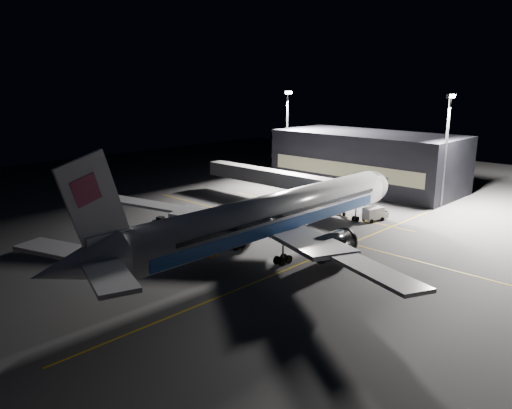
{
  "coord_description": "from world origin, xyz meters",
  "views": [
    {
      "loc": [
        -49.01,
        -43.93,
        23.03
      ],
      "look_at": [
        0.05,
        3.47,
        6.0
      ],
      "focal_mm": 35.0,
      "sensor_mm": 36.0,
      "label": 1
    }
  ],
  "objects_px": {
    "jet_bridge": "(281,179)",
    "safety_cone_a": "(216,254)",
    "safety_cone_c": "(211,256)",
    "floodlight_mast_north": "(287,127)",
    "baggage_tug": "(160,222)",
    "safety_cone_b": "(270,235)",
    "service_truck": "(375,214)",
    "airliner": "(269,216)",
    "floodlight_mast_south": "(447,141)"
  },
  "relations": [
    {
      "from": "baggage_tug",
      "to": "jet_bridge",
      "type": "bearing_deg",
      "value": -21.22
    },
    {
      "from": "floodlight_mast_south",
      "to": "safety_cone_c",
      "type": "xyz_separation_m",
      "value": [
        -48.0,
        10.01,
        -12.1
      ]
    },
    {
      "from": "floodlight_mast_north",
      "to": "safety_cone_c",
      "type": "xyz_separation_m",
      "value": [
        -48.0,
        -27.99,
        -12.1
      ]
    },
    {
      "from": "jet_bridge",
      "to": "airliner",
      "type": "bearing_deg",
      "value": -141.96
    },
    {
      "from": "jet_bridge",
      "to": "service_truck",
      "type": "height_order",
      "value": "jet_bridge"
    },
    {
      "from": "safety_cone_b",
      "to": "safety_cone_c",
      "type": "xyz_separation_m",
      "value": [
        -12.41,
        -0.73,
        -0.03
      ]
    },
    {
      "from": "jet_bridge",
      "to": "safety_cone_a",
      "type": "relative_size",
      "value": 51.52
    },
    {
      "from": "baggage_tug",
      "to": "floodlight_mast_south",
      "type": "bearing_deg",
      "value": -46.41
    },
    {
      "from": "floodlight_mast_south",
      "to": "safety_cone_b",
      "type": "xyz_separation_m",
      "value": [
        -35.59,
        10.75,
        -12.07
      ]
    },
    {
      "from": "safety_cone_c",
      "to": "safety_cone_b",
      "type": "bearing_deg",
      "value": 3.38
    },
    {
      "from": "floodlight_mast_south",
      "to": "safety_cone_a",
      "type": "xyz_separation_m",
      "value": [
        -47.11,
        10.01,
        -12.04
      ]
    },
    {
      "from": "airliner",
      "to": "jet_bridge",
      "type": "bearing_deg",
      "value": 38.04
    },
    {
      "from": "floodlight_mast_north",
      "to": "jet_bridge",
      "type": "bearing_deg",
      "value": -142.26
    },
    {
      "from": "floodlight_mast_south",
      "to": "baggage_tug",
      "type": "bearing_deg",
      "value": 148.64
    },
    {
      "from": "safety_cone_a",
      "to": "safety_cone_b",
      "type": "bearing_deg",
      "value": 3.64
    },
    {
      "from": "floodlight_mast_south",
      "to": "safety_cone_a",
      "type": "height_order",
      "value": "floodlight_mast_south"
    },
    {
      "from": "jet_bridge",
      "to": "service_truck",
      "type": "bearing_deg",
      "value": -86.71
    },
    {
      "from": "safety_cone_a",
      "to": "safety_cone_b",
      "type": "height_order",
      "value": "safety_cone_a"
    },
    {
      "from": "baggage_tug",
      "to": "safety_cone_a",
      "type": "distance_m",
      "value": 17.14
    },
    {
      "from": "baggage_tug",
      "to": "safety_cone_c",
      "type": "relative_size",
      "value": 5.1
    },
    {
      "from": "floodlight_mast_north",
      "to": "safety_cone_a",
      "type": "bearing_deg",
      "value": -149.29
    },
    {
      "from": "baggage_tug",
      "to": "safety_cone_b",
      "type": "distance_m",
      "value": 18.27
    },
    {
      "from": "safety_cone_b",
      "to": "jet_bridge",
      "type": "bearing_deg",
      "value": 37.14
    },
    {
      "from": "floodlight_mast_north",
      "to": "service_truck",
      "type": "relative_size",
      "value": 4.25
    },
    {
      "from": "baggage_tug",
      "to": "safety_cone_b",
      "type": "height_order",
      "value": "baggage_tug"
    },
    {
      "from": "service_truck",
      "to": "safety_cone_b",
      "type": "bearing_deg",
      "value": 173.57
    },
    {
      "from": "airliner",
      "to": "floodlight_mast_south",
      "type": "xyz_separation_m",
      "value": [
        41.08,
        -6.01,
        7.21
      ]
    },
    {
      "from": "safety_cone_a",
      "to": "floodlight_mast_south",
      "type": "bearing_deg",
      "value": -12.0
    },
    {
      "from": "safety_cone_c",
      "to": "baggage_tug",
      "type": "bearing_deg",
      "value": 77.09
    },
    {
      "from": "airliner",
      "to": "baggage_tug",
      "type": "xyz_separation_m",
      "value": [
        -3.06,
        20.88,
        -4.37
      ]
    },
    {
      "from": "safety_cone_b",
      "to": "safety_cone_c",
      "type": "bearing_deg",
      "value": -176.62
    },
    {
      "from": "safety_cone_b",
      "to": "safety_cone_a",
      "type": "bearing_deg",
      "value": -176.36
    },
    {
      "from": "jet_bridge",
      "to": "floodlight_mast_north",
      "type": "xyz_separation_m",
      "value": [
        18.0,
        13.93,
        7.79
      ]
    },
    {
      "from": "service_truck",
      "to": "safety_cone_a",
      "type": "bearing_deg",
      "value": -177.8
    },
    {
      "from": "floodlight_mast_south",
      "to": "service_truck",
      "type": "height_order",
      "value": "floodlight_mast_south"
    },
    {
      "from": "jet_bridge",
      "to": "baggage_tug",
      "type": "bearing_deg",
      "value": 173.84
    },
    {
      "from": "floodlight_mast_south",
      "to": "safety_cone_b",
      "type": "relative_size",
      "value": 34.26
    },
    {
      "from": "floodlight_mast_north",
      "to": "safety_cone_c",
      "type": "height_order",
      "value": "floodlight_mast_north"
    },
    {
      "from": "floodlight_mast_south",
      "to": "safety_cone_c",
      "type": "bearing_deg",
      "value": 168.22
    },
    {
      "from": "airliner",
      "to": "safety_cone_c",
      "type": "relative_size",
      "value": 113.79
    },
    {
      "from": "floodlight_mast_north",
      "to": "safety_cone_a",
      "type": "distance_m",
      "value": 56.1
    },
    {
      "from": "airliner",
      "to": "floodlight_mast_south",
      "type": "distance_m",
      "value": 42.13
    },
    {
      "from": "jet_bridge",
      "to": "safety_cone_b",
      "type": "height_order",
      "value": "jet_bridge"
    },
    {
      "from": "baggage_tug",
      "to": "safety_cone_b",
      "type": "relative_size",
      "value": 4.56
    },
    {
      "from": "safety_cone_c",
      "to": "floodlight_mast_north",
      "type": "bearing_deg",
      "value": 30.24
    },
    {
      "from": "safety_cone_b",
      "to": "service_truck",
      "type": "bearing_deg",
      "value": -20.03
    },
    {
      "from": "airliner",
      "to": "safety_cone_c",
      "type": "height_order",
      "value": "airliner"
    },
    {
      "from": "jet_bridge",
      "to": "safety_cone_a",
      "type": "xyz_separation_m",
      "value": [
        -29.11,
        -14.06,
        -4.25
      ]
    },
    {
      "from": "safety_cone_a",
      "to": "service_truck",
      "type": "bearing_deg",
      "value": -11.4
    },
    {
      "from": "safety_cone_a",
      "to": "safety_cone_c",
      "type": "relative_size",
      "value": 1.24
    }
  ]
}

